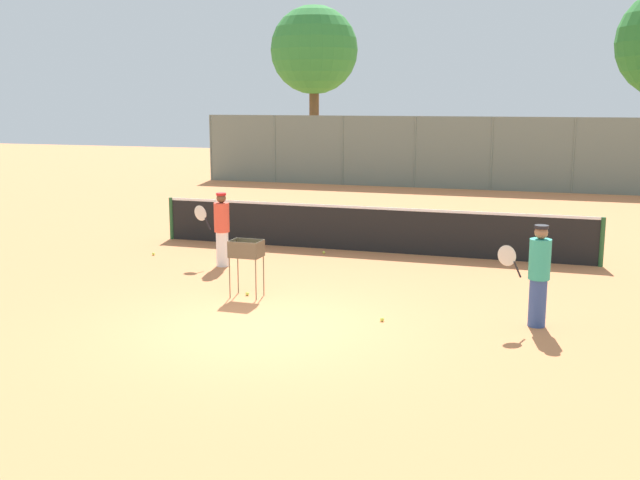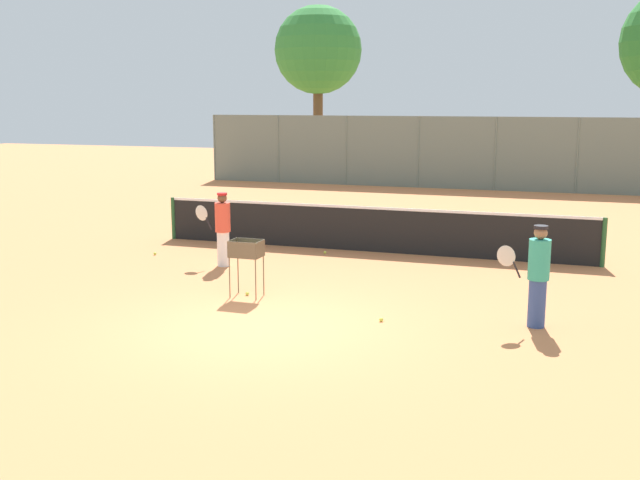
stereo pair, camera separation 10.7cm
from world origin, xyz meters
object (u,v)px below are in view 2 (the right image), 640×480
tennis_net (368,228)px  player_white_outfit (222,228)px  player_red_cap (538,275)px  ball_cart (246,253)px

tennis_net → player_white_outfit: (-2.55, -2.50, 0.27)m
player_white_outfit → player_red_cap: 7.02m
player_white_outfit → ball_cart: player_white_outfit is taller
player_red_cap → ball_cart: size_ratio=1.55×
tennis_net → ball_cart: (-1.01, -4.68, 0.24)m
tennis_net → player_white_outfit: bearing=-135.6°
player_red_cap → ball_cart: 5.06m
tennis_net → ball_cart: tennis_net is taller
player_white_outfit → player_red_cap: (6.60, -2.40, 0.02)m
player_white_outfit → player_red_cap: size_ratio=0.98×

